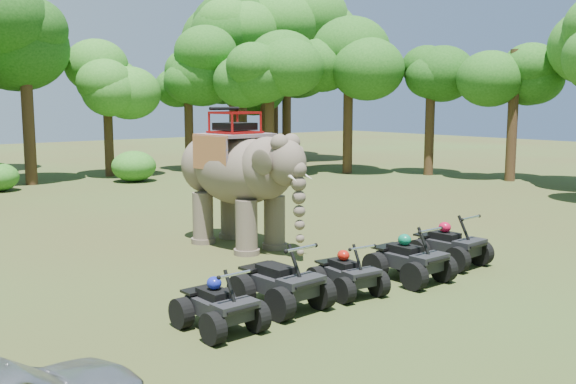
# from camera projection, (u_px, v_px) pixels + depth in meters

# --- Properties ---
(ground) EXTENTS (110.00, 110.00, 0.00)m
(ground) POSITION_uv_depth(u_px,v_px,m) (319.00, 275.00, 15.43)
(ground) COLOR #47381E
(ground) RESTS_ON ground
(elephant) EXTENTS (2.50, 4.90, 3.97)m
(elephant) POSITION_uv_depth(u_px,v_px,m) (238.00, 178.00, 18.36)
(elephant) COLOR brown
(elephant) RESTS_ON ground
(atv_0) EXTENTS (1.22, 1.65, 1.20)m
(atv_0) POSITION_uv_depth(u_px,v_px,m) (219.00, 298.00, 11.68)
(atv_0) COLOR black
(atv_0) RESTS_ON ground
(atv_1) EXTENTS (1.46, 1.93, 1.38)m
(atv_1) POSITION_uv_depth(u_px,v_px,m) (281.00, 274.00, 12.95)
(atv_1) COLOR black
(atv_1) RESTS_ON ground
(atv_2) EXTENTS (1.31, 1.69, 1.16)m
(atv_2) POSITION_uv_depth(u_px,v_px,m) (347.00, 268.00, 13.89)
(atv_2) COLOR black
(atv_2) RESTS_ON ground
(atv_3) EXTENTS (1.34, 1.82, 1.33)m
(atv_3) POSITION_uv_depth(u_px,v_px,m) (410.00, 253.00, 14.91)
(atv_3) COLOR black
(atv_3) RESTS_ON ground
(atv_4) EXTENTS (1.42, 1.88, 1.34)m
(atv_4) POSITION_uv_depth(u_px,v_px,m) (450.00, 239.00, 16.39)
(atv_4) COLOR black
(atv_4) RESTS_ON ground
(tree_0) EXTENTS (6.60, 6.60, 9.43)m
(tree_0) POSITION_uv_depth(u_px,v_px,m) (27.00, 90.00, 31.60)
(tree_0) COLOR #195114
(tree_0) RESTS_ON ground
(tree_1) EXTENTS (4.88, 4.88, 6.97)m
(tree_1) POSITION_uv_depth(u_px,v_px,m) (108.00, 113.00, 35.39)
(tree_1) COLOR #195114
(tree_1) RESTS_ON ground
(tree_2) EXTENTS (5.19, 5.19, 7.42)m
(tree_2) POSITION_uv_depth(u_px,v_px,m) (189.00, 109.00, 37.97)
(tree_2) COLOR #195114
(tree_2) RESTS_ON ground
(tree_3) EXTENTS (5.18, 5.18, 7.40)m
(tree_3) POSITION_uv_depth(u_px,v_px,m) (270.00, 110.00, 35.78)
(tree_3) COLOR #195114
(tree_3) RESTS_ON ground
(tree_4) EXTENTS (5.93, 5.93, 8.47)m
(tree_4) POSITION_uv_depth(u_px,v_px,m) (348.00, 100.00, 36.77)
(tree_4) COLOR #195114
(tree_4) RESTS_ON ground
(tree_5) EXTENTS (5.34, 5.34, 7.63)m
(tree_5) POSITION_uv_depth(u_px,v_px,m) (430.00, 107.00, 35.97)
(tree_5) COLOR #195114
(tree_5) RESTS_ON ground
(tree_6) EXTENTS (5.29, 5.29, 7.56)m
(tree_6) POSITION_uv_depth(u_px,v_px,m) (513.00, 109.00, 33.23)
(tree_6) COLOR #195114
(tree_6) RESTS_ON ground
(tree_31) EXTENTS (7.50, 7.50, 10.71)m
(tree_31) POSITION_uv_depth(u_px,v_px,m) (265.00, 83.00, 42.22)
(tree_31) COLOR #195114
(tree_31) RESTS_ON ground
(tree_32) EXTENTS (6.63, 6.63, 9.47)m
(tree_32) POSITION_uv_depth(u_px,v_px,m) (242.00, 92.00, 41.16)
(tree_32) COLOR #195114
(tree_32) RESTS_ON ground
(tree_34) EXTENTS (7.46, 7.46, 10.66)m
(tree_34) POSITION_uv_depth(u_px,v_px,m) (272.00, 85.00, 47.73)
(tree_34) COLOR #195114
(tree_34) RESTS_ON ground
(tree_36) EXTENTS (5.35, 5.35, 7.65)m
(tree_36) POSITION_uv_depth(u_px,v_px,m) (241.00, 106.00, 43.93)
(tree_36) COLOR #195114
(tree_36) RESTS_ON ground
(tree_37) EXTENTS (7.48, 7.48, 10.68)m
(tree_37) POSITION_uv_depth(u_px,v_px,m) (287.00, 84.00, 44.02)
(tree_37) COLOR #195114
(tree_37) RESTS_ON ground
(tree_39) EXTENTS (7.33, 7.33, 10.47)m
(tree_39) POSITION_uv_depth(u_px,v_px,m) (233.00, 84.00, 41.39)
(tree_39) COLOR #195114
(tree_39) RESTS_ON ground
(tree_41) EXTENTS (6.32, 6.32, 9.03)m
(tree_41) POSITION_uv_depth(u_px,v_px,m) (274.00, 96.00, 45.82)
(tree_41) COLOR #195114
(tree_41) RESTS_ON ground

